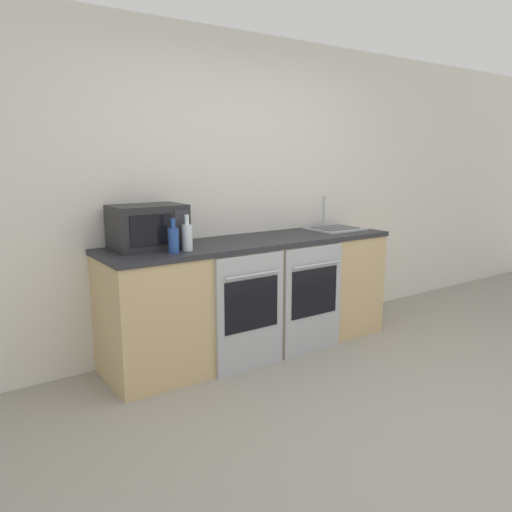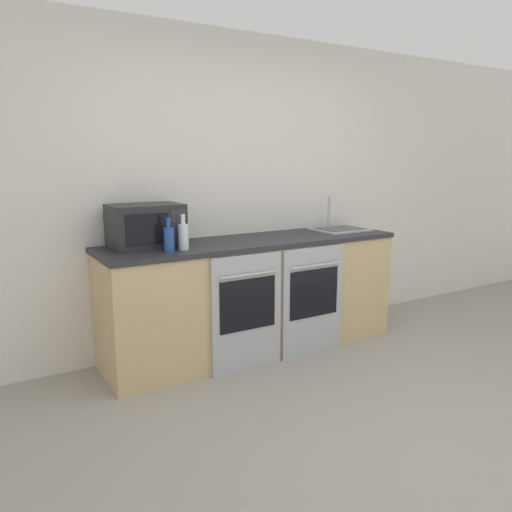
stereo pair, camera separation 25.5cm
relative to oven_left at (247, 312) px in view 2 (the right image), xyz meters
name	(u,v)px [view 2 (the right image)]	position (x,y,z in m)	size (l,w,h in m)	color
ground_plane	(397,438)	(0.25, -1.28, -0.45)	(16.00, 16.00, 0.00)	gray
wall_back	(232,192)	(0.25, 0.68, 0.85)	(10.00, 0.06, 2.60)	silver
counter_back	(253,295)	(0.25, 0.33, 0.02)	(2.50, 0.66, 0.94)	tan
oven_left	(247,312)	(0.00, 0.00, 0.00)	(0.59, 0.06, 0.89)	#A8AAAF
oven_right	(313,300)	(0.62, 0.00, 0.00)	(0.59, 0.06, 0.89)	#A8AAAF
microwave	(146,226)	(-0.60, 0.43, 0.64)	(0.52, 0.35, 0.32)	#232326
bottle_clear	(183,236)	(-0.41, 0.19, 0.58)	(0.07, 0.07, 0.26)	silver
bottle_blue	(169,239)	(-0.53, 0.16, 0.58)	(0.07, 0.07, 0.24)	#234793
sink	(339,228)	(1.19, 0.37, 0.50)	(0.46, 0.40, 0.30)	#A8AAAF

